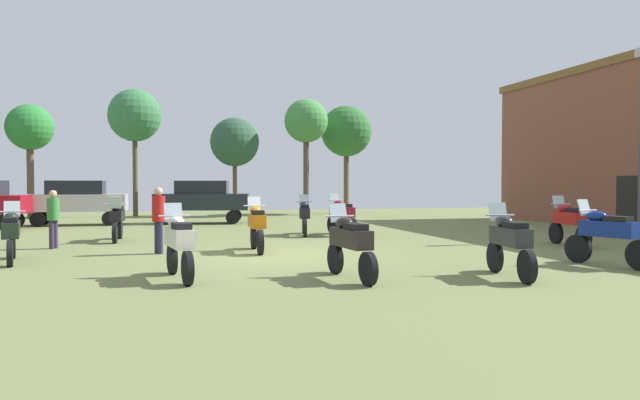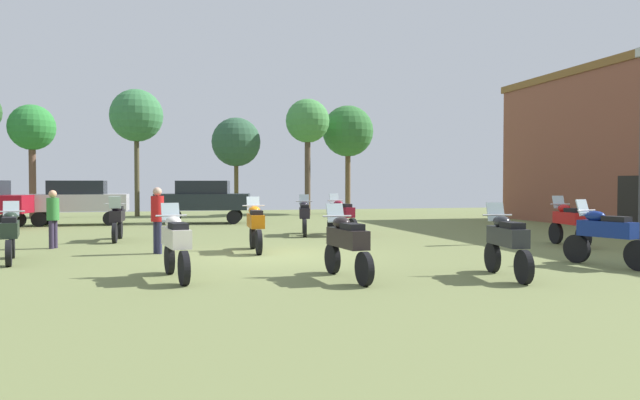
% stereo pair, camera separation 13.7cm
% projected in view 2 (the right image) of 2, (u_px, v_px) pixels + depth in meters
% --- Properties ---
extents(ground_plane, '(44.00, 52.00, 0.02)m').
position_uv_depth(ground_plane, '(272.00, 256.00, 15.48)').
color(ground_plane, olive).
extents(motorcycle_1, '(0.80, 2.15, 1.50)m').
position_uv_depth(motorcycle_1, '(606.00, 234.00, 13.37)').
color(motorcycle_1, black).
rests_on(motorcycle_1, ground).
extents(motorcycle_2, '(0.62, 2.16, 1.50)m').
position_uv_depth(motorcycle_2, '(255.00, 225.00, 16.31)').
color(motorcycle_2, black).
rests_on(motorcycle_2, ground).
extents(motorcycle_3, '(0.66, 2.13, 1.48)m').
position_uv_depth(motorcycle_3, '(507.00, 241.00, 11.80)').
color(motorcycle_3, black).
rests_on(motorcycle_3, ground).
extents(motorcycle_4, '(0.68, 2.16, 1.48)m').
position_uv_depth(motorcycle_4, '(176.00, 242.00, 11.61)').
color(motorcycle_4, black).
rests_on(motorcycle_4, ground).
extents(motorcycle_6, '(0.62, 2.11, 1.50)m').
position_uv_depth(motorcycle_6, '(569.00, 222.00, 17.72)').
color(motorcycle_6, black).
rests_on(motorcycle_6, ground).
extents(motorcycle_7, '(0.71, 2.24, 1.44)m').
position_uv_depth(motorcycle_7, '(10.00, 232.00, 14.13)').
color(motorcycle_7, black).
rests_on(motorcycle_7, ground).
extents(motorcycle_8, '(0.62, 2.22, 1.48)m').
position_uv_depth(motorcycle_8, '(117.00, 219.00, 19.32)').
color(motorcycle_8, black).
rests_on(motorcycle_8, ground).
extents(motorcycle_9, '(0.62, 2.23, 1.46)m').
position_uv_depth(motorcycle_9, '(347.00, 242.00, 11.61)').
color(motorcycle_9, black).
rests_on(motorcycle_9, ground).
extents(motorcycle_10, '(0.74, 2.25, 1.46)m').
position_uv_depth(motorcycle_10, '(304.00, 215.00, 21.50)').
color(motorcycle_10, black).
rests_on(motorcycle_10, ground).
extents(motorcycle_12, '(0.69, 2.30, 1.51)m').
position_uv_depth(motorcycle_12, '(342.00, 215.00, 21.37)').
color(motorcycle_12, black).
rests_on(motorcycle_12, ground).
extents(car_2, '(4.33, 1.88, 2.00)m').
position_uv_depth(car_2, '(78.00, 199.00, 26.70)').
color(car_2, black).
rests_on(car_2, ground).
extents(car_4, '(4.55, 2.55, 2.00)m').
position_uv_depth(car_4, '(203.00, 198.00, 27.87)').
color(car_4, black).
rests_on(car_4, ground).
extents(person_1, '(0.47, 0.47, 1.77)m').
position_uv_depth(person_1, '(157.00, 215.00, 15.82)').
color(person_1, '#2A2B48').
rests_on(person_1, ground).
extents(person_3, '(0.45, 0.45, 1.68)m').
position_uv_depth(person_3, '(53.00, 215.00, 17.09)').
color(person_3, '#312840').
rests_on(person_3, ground).
extents(tree_1, '(2.84, 2.84, 5.70)m').
position_uv_depth(tree_1, '(236.00, 142.00, 34.49)').
color(tree_1, brown).
rests_on(tree_1, ground).
extents(tree_3, '(3.16, 3.16, 6.70)m').
position_uv_depth(tree_3, '(348.00, 132.00, 36.85)').
color(tree_3, brown).
rests_on(tree_3, ground).
extents(tree_4, '(2.97, 2.97, 7.21)m').
position_uv_depth(tree_4, '(136.00, 116.00, 33.62)').
color(tree_4, '#4E462F').
rests_on(tree_4, ground).
extents(tree_6, '(2.56, 2.56, 6.81)m').
position_uv_depth(tree_6, '(308.00, 123.00, 34.70)').
color(tree_6, brown).
rests_on(tree_6, ground).
extents(tree_7, '(2.43, 2.43, 6.09)m').
position_uv_depth(tree_7, '(32.00, 129.00, 31.71)').
color(tree_7, brown).
rests_on(tree_7, ground).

